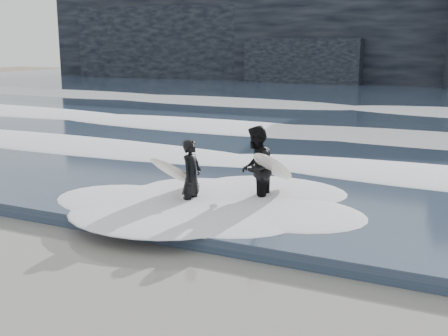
% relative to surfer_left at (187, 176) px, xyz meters
% --- Properties ---
extents(sea, '(90.00, 52.00, 0.30)m').
position_rel_surfer_left_xyz_m(sea, '(-1.05, 23.96, -0.69)').
color(sea, '#2A384D').
rests_on(sea, ground).
extents(headland, '(70.00, 9.00, 10.00)m').
position_rel_surfer_left_xyz_m(headland, '(-1.05, 40.96, 4.16)').
color(headland, black).
rests_on(headland, ground).
extents(foam_near, '(60.00, 3.20, 0.20)m').
position_rel_surfer_left_xyz_m(foam_near, '(-1.05, 3.96, -0.44)').
color(foam_near, white).
rests_on(foam_near, sea).
extents(foam_mid, '(60.00, 4.00, 0.24)m').
position_rel_surfer_left_xyz_m(foam_mid, '(-1.05, 10.96, -0.42)').
color(foam_mid, white).
rests_on(foam_mid, sea).
extents(foam_far, '(60.00, 4.80, 0.30)m').
position_rel_surfer_left_xyz_m(foam_far, '(-1.05, 19.96, -0.39)').
color(foam_far, white).
rests_on(foam_far, sea).
extents(surfer_left, '(0.93, 2.07, 1.65)m').
position_rel_surfer_left_xyz_m(surfer_left, '(0.00, 0.00, 0.00)').
color(surfer_left, black).
rests_on(surfer_left, ground).
extents(surfer_right, '(1.20, 2.12, 1.92)m').
position_rel_surfer_left_xyz_m(surfer_right, '(1.33, 0.84, 0.13)').
color(surfer_right, black).
rests_on(surfer_right, ground).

